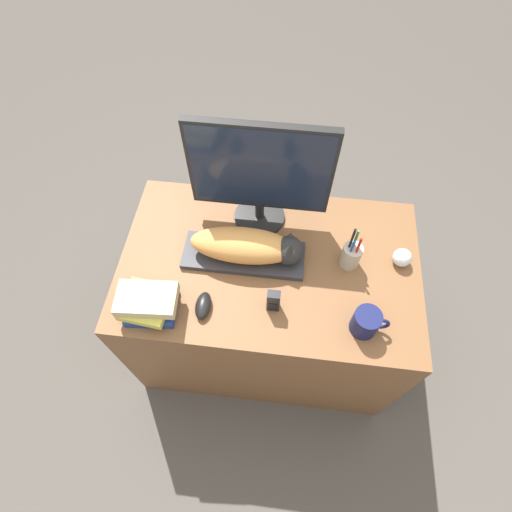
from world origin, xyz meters
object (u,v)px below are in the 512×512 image
Objects in this scene: monitor at (260,173)px; book_stack at (148,303)px; coffee_mug at (366,322)px; phone at (273,301)px; pen_cup at (351,255)px; computer_mouse at (203,306)px; baseball at (402,257)px; cat at (251,246)px; keyboard at (244,255)px.

book_stack is at bearing -127.01° from monitor.
coffee_mug is 1.22× the size of phone.
computer_mouse is at bearing -154.12° from pen_cup.
pen_cup is (0.52, 0.25, 0.04)m from computer_mouse.
baseball is at bearing -14.87° from monitor.
pen_cup reaches higher than computer_mouse.
book_stack is (-0.70, -0.28, -0.01)m from pen_cup.
cat is at bearing -176.84° from pen_cup.
phone is (0.09, -0.39, -0.21)m from monitor.
monitor is at bearing 52.99° from book_stack.
book_stack is at bearing -158.57° from pen_cup.
monitor is 0.46m from phone.
book_stack is at bearing -172.42° from phone.
pen_cup is 0.20m from baseball.
monitor is 0.62m from baseball.
cat is at bearing 150.44° from coffee_mug.
cat reaches higher than computer_mouse.
cat is 0.49m from coffee_mug.
book_stack is at bearing -139.66° from keyboard.
keyboard is 4.42× the size of phone.
keyboard is at bearing -101.27° from monitor.
monitor is at bearing 103.41° from phone.
cat is at bearing 37.64° from book_stack.
coffee_mug and book_stack have the same top height.
monitor is 2.47× the size of pen_cup.
pen_cup is (-0.05, 0.26, 0.01)m from coffee_mug.
coffee_mug is (0.42, -0.24, -0.03)m from cat.
phone is at bearing -62.67° from cat.
phone is at bearing -76.59° from monitor.
phone is 0.49× the size of book_stack.
monitor is 7.34× the size of baseball.
pen_cup is 2.97× the size of baseball.
book_stack is at bearing -142.36° from cat.
pen_cup reaches higher than coffee_mug.
baseball reaches higher than keyboard.
cat is 4.03× the size of phone.
pen_cup is at bearing 3.16° from cat.
book_stack is (-0.90, -0.30, 0.02)m from baseball.
computer_mouse is at bearing 7.71° from book_stack.
cat reaches higher than baseball.
baseball is at bearing 63.17° from coffee_mug.
coffee_mug is at bearing 1.19° from book_stack.
keyboard is 0.24m from phone.
coffee_mug is at bearing -7.47° from phone.
phone is (-0.32, 0.04, 0.00)m from coffee_mug.
book_stack is at bearing -178.81° from coffee_mug.
coffee_mug is (0.57, -0.01, 0.03)m from computer_mouse.
baseball is (0.71, 0.28, 0.02)m from computer_mouse.
phone is at bearing -141.02° from pen_cup.
computer_mouse is at bearing -109.83° from monitor.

